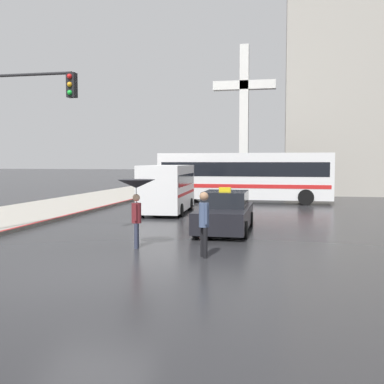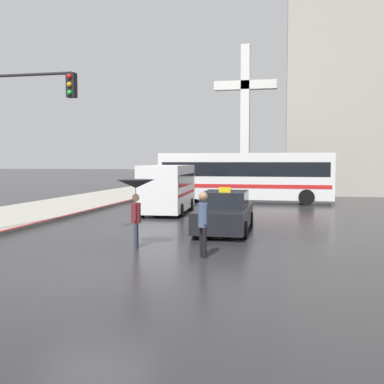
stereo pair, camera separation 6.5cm
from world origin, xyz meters
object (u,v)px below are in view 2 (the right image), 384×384
(city_bus, at_px, (245,175))
(pedestrian_man, at_px, (203,219))
(monument_cross, at_px, (245,107))
(pedestrian_with_umbrella, at_px, (136,191))
(taxi, at_px, (225,213))
(ambulance_van, at_px, (168,186))
(traffic_light, at_px, (16,119))

(city_bus, xyz_separation_m, pedestrian_man, (0.32, -17.18, -0.71))
(pedestrian_man, bearing_deg, monument_cross, 153.45)
(city_bus, height_order, monument_cross, monument_cross)
(city_bus, xyz_separation_m, pedestrian_with_umbrella, (-1.92, -16.24, -0.04))
(taxi, relative_size, ambulance_van, 0.84)
(city_bus, bearing_deg, pedestrian_with_umbrella, -6.19)
(taxi, bearing_deg, traffic_light, 23.72)
(pedestrian_with_umbrella, bearing_deg, traffic_light, 67.70)
(ambulance_van, relative_size, city_bus, 0.50)
(pedestrian_man, xyz_separation_m, traffic_light, (-6.78, 1.85, 2.99))
(city_bus, xyz_separation_m, monument_cross, (-1.54, 17.90, 6.53))
(pedestrian_with_umbrella, xyz_separation_m, traffic_light, (-4.54, 0.90, 2.32))
(taxi, distance_m, pedestrian_with_umbrella, 4.58)
(pedestrian_man, relative_size, monument_cross, 0.12)
(city_bus, bearing_deg, pedestrian_man, 1.61)
(taxi, distance_m, city_bus, 12.42)
(monument_cross, bearing_deg, city_bus, -85.09)
(pedestrian_with_umbrella, distance_m, monument_cross, 34.77)
(city_bus, distance_m, pedestrian_with_umbrella, 16.35)
(ambulance_van, relative_size, pedestrian_with_umbrella, 2.66)
(ambulance_van, bearing_deg, pedestrian_man, 106.42)
(taxi, xyz_separation_m, pedestrian_man, (0.02, -4.81, 0.38))
(city_bus, relative_size, traffic_light, 1.89)
(traffic_light, height_order, monument_cross, monument_cross)
(ambulance_van, distance_m, city_bus, 7.56)
(taxi, xyz_separation_m, city_bus, (-0.30, 12.37, 1.08))
(ambulance_van, xyz_separation_m, pedestrian_with_umbrella, (1.48, -9.50, 0.37))
(pedestrian_man, bearing_deg, ambulance_van, 170.00)
(pedestrian_with_umbrella, height_order, monument_cross, monument_cross)
(taxi, xyz_separation_m, ambulance_van, (-3.69, 5.62, 0.67))
(pedestrian_man, bearing_deg, city_bus, 151.49)
(taxi, xyz_separation_m, traffic_light, (-6.76, -2.97, 3.36))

